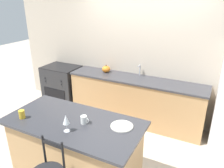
{
  "coord_description": "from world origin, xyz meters",
  "views": [
    {
      "loc": [
        1.36,
        -3.4,
        2.4
      ],
      "look_at": [
        -0.06,
        -0.56,
        1.12
      ],
      "focal_mm": 35.0,
      "sensor_mm": 36.0,
      "label": 1
    }
  ],
  "objects_px": {
    "tumbler_cup": "(22,114)",
    "pumpkin_decoration": "(106,69)",
    "coffee_mug": "(84,120)",
    "oven_range": "(63,85)",
    "dinner_plate": "(122,126)",
    "wine_glass": "(66,120)"
  },
  "relations": [
    {
      "from": "oven_range",
      "to": "coffee_mug",
      "type": "relative_size",
      "value": 8.05
    },
    {
      "from": "oven_range",
      "to": "pumpkin_decoration",
      "type": "bearing_deg",
      "value": 4.9
    },
    {
      "from": "coffee_mug",
      "to": "tumbler_cup",
      "type": "distance_m",
      "value": 0.83
    },
    {
      "from": "wine_glass",
      "to": "pumpkin_decoration",
      "type": "bearing_deg",
      "value": 105.76
    },
    {
      "from": "dinner_plate",
      "to": "wine_glass",
      "type": "distance_m",
      "value": 0.67
    },
    {
      "from": "dinner_plate",
      "to": "wine_glass",
      "type": "height_order",
      "value": "wine_glass"
    },
    {
      "from": "pumpkin_decoration",
      "to": "tumbler_cup",
      "type": "bearing_deg",
      "value": -93.04
    },
    {
      "from": "dinner_plate",
      "to": "coffee_mug",
      "type": "xyz_separation_m",
      "value": [
        -0.45,
        -0.14,
        0.04
      ]
    },
    {
      "from": "dinner_plate",
      "to": "tumbler_cup",
      "type": "height_order",
      "value": "tumbler_cup"
    },
    {
      "from": "dinner_plate",
      "to": "pumpkin_decoration",
      "type": "distance_m",
      "value": 2.06
    },
    {
      "from": "oven_range",
      "to": "pumpkin_decoration",
      "type": "xyz_separation_m",
      "value": [
        1.11,
        0.09,
        0.54
      ]
    },
    {
      "from": "dinner_plate",
      "to": "pumpkin_decoration",
      "type": "height_order",
      "value": "pumpkin_decoration"
    },
    {
      "from": "oven_range",
      "to": "dinner_plate",
      "type": "xyz_separation_m",
      "value": [
        2.24,
        -1.63,
        0.47
      ]
    },
    {
      "from": "dinner_plate",
      "to": "coffee_mug",
      "type": "distance_m",
      "value": 0.48
    },
    {
      "from": "oven_range",
      "to": "coffee_mug",
      "type": "height_order",
      "value": "coffee_mug"
    },
    {
      "from": "coffee_mug",
      "to": "pumpkin_decoration",
      "type": "distance_m",
      "value": 1.99
    },
    {
      "from": "tumbler_cup",
      "to": "coffee_mug",
      "type": "bearing_deg",
      "value": 17.75
    },
    {
      "from": "oven_range",
      "to": "pumpkin_decoration",
      "type": "relative_size",
      "value": 5.32
    },
    {
      "from": "dinner_plate",
      "to": "tumbler_cup",
      "type": "distance_m",
      "value": 1.31
    },
    {
      "from": "wine_glass",
      "to": "pumpkin_decoration",
      "type": "relative_size",
      "value": 1.24
    },
    {
      "from": "oven_range",
      "to": "wine_glass",
      "type": "height_order",
      "value": "wine_glass"
    },
    {
      "from": "tumbler_cup",
      "to": "pumpkin_decoration",
      "type": "xyz_separation_m",
      "value": [
        0.11,
        2.12,
        0.02
      ]
    }
  ]
}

